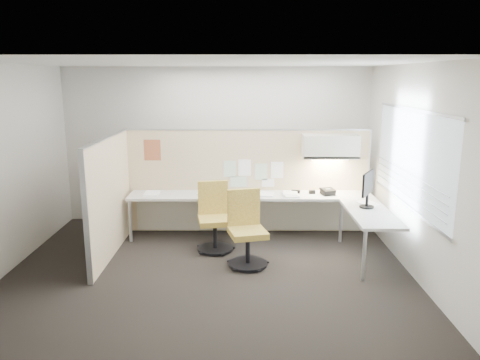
{
  "coord_description": "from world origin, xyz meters",
  "views": [
    {
      "loc": [
        0.45,
        -6.19,
        2.63
      ],
      "look_at": [
        0.43,
        0.8,
        1.08
      ],
      "focal_mm": 35.0,
      "sensor_mm": 36.0,
      "label": 1
    }
  ],
  "objects_px": {
    "chair_left": "(214,219)",
    "phone": "(328,192)",
    "chair_right": "(246,231)",
    "monitor": "(368,187)",
    "desk": "(271,204)"
  },
  "relations": [
    {
      "from": "desk",
      "to": "monitor",
      "type": "height_order",
      "value": "monitor"
    },
    {
      "from": "desk",
      "to": "chair_right",
      "type": "distance_m",
      "value": 1.11
    },
    {
      "from": "desk",
      "to": "phone",
      "type": "xyz_separation_m",
      "value": [
        0.93,
        0.12,
        0.18
      ]
    },
    {
      "from": "chair_right",
      "to": "desk",
      "type": "bearing_deg",
      "value": 54.2
    },
    {
      "from": "chair_right",
      "to": "monitor",
      "type": "xyz_separation_m",
      "value": [
        1.78,
        0.38,
        0.55
      ]
    },
    {
      "from": "monitor",
      "to": "chair_right",
      "type": "bearing_deg",
      "value": 131.74
    },
    {
      "from": "desk",
      "to": "chair_right",
      "type": "height_order",
      "value": "chair_right"
    },
    {
      "from": "desk",
      "to": "chair_left",
      "type": "distance_m",
      "value": 1.01
    },
    {
      "from": "phone",
      "to": "monitor",
      "type": "bearing_deg",
      "value": -79.15
    },
    {
      "from": "chair_right",
      "to": "monitor",
      "type": "bearing_deg",
      "value": -2.01
    },
    {
      "from": "chair_left",
      "to": "monitor",
      "type": "xyz_separation_m",
      "value": [
        2.27,
        -0.22,
        0.56
      ]
    },
    {
      "from": "chair_right",
      "to": "phone",
      "type": "height_order",
      "value": "chair_right"
    },
    {
      "from": "desk",
      "to": "chair_left",
      "type": "relative_size",
      "value": 3.86
    },
    {
      "from": "chair_left",
      "to": "phone",
      "type": "relative_size",
      "value": 3.98
    },
    {
      "from": "chair_right",
      "to": "phone",
      "type": "distance_m",
      "value": 1.79
    }
  ]
}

